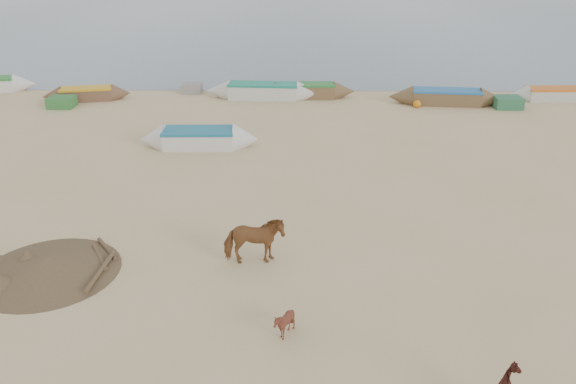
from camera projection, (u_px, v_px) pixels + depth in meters
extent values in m
plane|color=tan|center=(286.00, 285.00, 15.34)|extent=(140.00, 140.00, 0.00)
plane|color=slate|center=(294.00, 1.00, 90.26)|extent=(160.00, 160.00, 0.00)
imported|color=brown|center=(254.00, 241.00, 16.08)|extent=(1.82, 0.98, 1.47)
imported|color=#55271B|center=(284.00, 323.00, 13.18)|extent=(0.83, 0.78, 0.75)
cone|color=brown|center=(48.00, 265.00, 15.83)|extent=(4.92, 4.92, 0.48)
cube|color=#306B31|center=(62.00, 102.00, 31.81)|extent=(1.40, 1.20, 0.60)
sphere|color=orange|center=(417.00, 104.00, 31.76)|extent=(0.44, 0.44, 0.44)
cube|color=gray|center=(192.00, 88.00, 34.94)|extent=(1.20, 1.10, 0.56)
cube|color=#2D6442|center=(508.00, 102.00, 31.67)|extent=(1.50, 1.20, 0.64)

